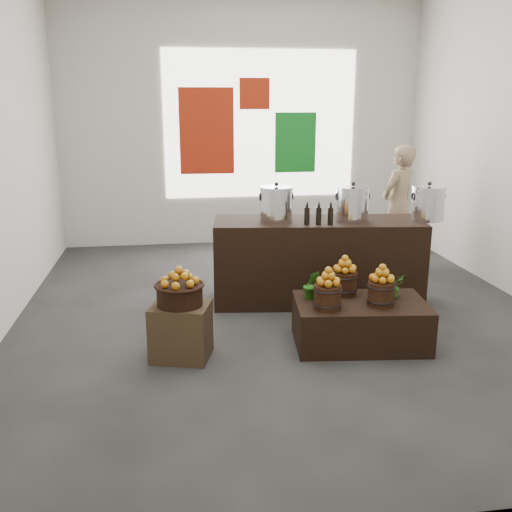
{
  "coord_description": "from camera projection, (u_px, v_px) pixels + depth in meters",
  "views": [
    {
      "loc": [
        -1.21,
        -6.16,
        2.37
      ],
      "look_at": [
        -0.35,
        -0.4,
        0.79
      ],
      "focal_mm": 40.0,
      "sensor_mm": 36.0,
      "label": 1
    }
  ],
  "objects": [
    {
      "name": "stock_pot_left",
      "position": [
        276.0,
        205.0,
        6.7
      ],
      "size": [
        0.38,
        0.38,
        0.38
      ],
      "primitive_type": "cylinder",
      "color": "silver",
      "rests_on": "counter"
    },
    {
      "name": "apples_in_bucket_front_right",
      "position": [
        382.0,
        273.0,
        5.49
      ],
      "size": [
        0.19,
        0.19,
        0.17
      ],
      "primitive_type": null,
      "color": "#921C04",
      "rests_on": "apple_bucket_front_right"
    },
    {
      "name": "apples_in_bucket_front_left",
      "position": [
        328.0,
        276.0,
        5.4
      ],
      "size": [
        0.19,
        0.19,
        0.17
      ],
      "primitive_type": null,
      "color": "#921C04",
      "rests_on": "apple_bucket_front_left"
    },
    {
      "name": "apple_bucket_front_left",
      "position": [
        328.0,
        297.0,
        5.45
      ],
      "size": [
        0.26,
        0.26,
        0.24
      ],
      "primitive_type": "cylinder",
      "color": "#361A0E",
      "rests_on": "display_table"
    },
    {
      "name": "apple_bucket_rear",
      "position": [
        344.0,
        283.0,
        5.86
      ],
      "size": [
        0.26,
        0.26,
        0.24
      ],
      "primitive_type": "cylinder",
      "color": "#361A0E",
      "rests_on": "display_table"
    },
    {
      "name": "deco_red_left",
      "position": [
        207.0,
        131.0,
        9.4
      ],
      "size": [
        0.9,
        0.04,
        1.4
      ],
      "primitive_type": "cube",
      "color": "#A8230C",
      "rests_on": "back_wall"
    },
    {
      "name": "shopper",
      "position": [
        398.0,
        206.0,
        8.35
      ],
      "size": [
        0.78,
        0.72,
        1.78
      ],
      "primitive_type": "imported",
      "rotation": [
        0.0,
        0.0,
        3.76
      ],
      "color": "#987D5D",
      "rests_on": "ground"
    },
    {
      "name": "apple_bucket_front_right",
      "position": [
        381.0,
        293.0,
        5.55
      ],
      "size": [
        0.26,
        0.26,
        0.24
      ],
      "primitive_type": "cylinder",
      "color": "#361A0E",
      "rests_on": "display_table"
    },
    {
      "name": "stock_pot_center",
      "position": [
        352.0,
        204.0,
        6.72
      ],
      "size": [
        0.38,
        0.38,
        0.38
      ],
      "primitive_type": "cylinder",
      "color": "silver",
      "rests_on": "counter"
    },
    {
      "name": "ground",
      "position": [
        281.0,
        311.0,
        6.67
      ],
      "size": [
        7.0,
        7.0,
        0.0
      ],
      "primitive_type": "plane",
      "color": "#373835",
      "rests_on": "ground"
    },
    {
      "name": "herb_garnish_right",
      "position": [
        393.0,
        286.0,
        5.78
      ],
      "size": [
        0.27,
        0.25,
        0.25
      ],
      "primitive_type": "imported",
      "rotation": [
        0.0,
        0.0,
        0.31
      ],
      "color": "#216014",
      "rests_on": "display_table"
    },
    {
      "name": "back_opening",
      "position": [
        260.0,
        125.0,
        9.51
      ],
      "size": [
        3.2,
        0.02,
        2.4
      ],
      "primitive_type": "cube",
      "color": "white",
      "rests_on": "back_wall"
    },
    {
      "name": "crate",
      "position": [
        181.0,
        331.0,
        5.4
      ],
      "size": [
        0.63,
        0.57,
        0.53
      ],
      "primitive_type": "cube",
      "rotation": [
        0.0,
        0.0,
        -0.28
      ],
      "color": "#4F3D25",
      "rests_on": "ground"
    },
    {
      "name": "herb_garnish_left",
      "position": [
        311.0,
        285.0,
        5.71
      ],
      "size": [
        0.18,
        0.15,
        0.3
      ],
      "primitive_type": "imported",
      "rotation": [
        0.0,
        0.0,
        -0.1
      ],
      "color": "#216014",
      "rests_on": "display_table"
    },
    {
      "name": "apples_in_basket",
      "position": [
        179.0,
        276.0,
        5.26
      ],
      "size": [
        0.33,
        0.33,
        0.18
      ],
      "primitive_type": null,
      "color": "#921C04",
      "rests_on": "wicker_basket"
    },
    {
      "name": "deco_red_upper",
      "position": [
        255.0,
        94.0,
        9.36
      ],
      "size": [
        0.5,
        0.04,
        0.5
      ],
      "primitive_type": "cube",
      "color": "#A8230C",
      "rests_on": "back_wall"
    },
    {
      "name": "deco_green_right",
      "position": [
        295.0,
        143.0,
        9.67
      ],
      "size": [
        0.7,
        0.04,
        1.0
      ],
      "primitive_type": "cube",
      "color": "#127820",
      "rests_on": "back_wall"
    },
    {
      "name": "oil_cruets",
      "position": [
        322.0,
        213.0,
        6.48
      ],
      "size": [
        0.28,
        0.1,
        0.28
      ],
      "primitive_type": null,
      "rotation": [
        0.0,
        0.0,
        -0.13
      ],
      "color": "black",
      "rests_on": "counter"
    },
    {
      "name": "display_table",
      "position": [
        360.0,
        323.0,
        5.73
      ],
      "size": [
        1.37,
        0.93,
        0.45
      ],
      "primitive_type": "cube",
      "rotation": [
        0.0,
        0.0,
        -0.11
      ],
      "color": "black",
      "rests_on": "ground"
    },
    {
      "name": "stock_pot_right",
      "position": [
        428.0,
        204.0,
        6.74
      ],
      "size": [
        0.38,
        0.38,
        0.38
      ],
      "primitive_type": "cylinder",
      "color": "silver",
      "rests_on": "counter"
    },
    {
      "name": "wicker_basket",
      "position": [
        180.0,
        295.0,
        5.31
      ],
      "size": [
        0.43,
        0.43,
        0.19
      ],
      "primitive_type": "cylinder",
      "color": "black",
      "rests_on": "crate"
    },
    {
      "name": "apples_in_bucket_rear",
      "position": [
        345.0,
        264.0,
        5.81
      ],
      "size": [
        0.19,
        0.19,
        0.17
      ],
      "primitive_type": null,
      "color": "#921C04",
      "rests_on": "apple_bucket_rear"
    },
    {
      "name": "counter",
      "position": [
        317.0,
        261.0,
        6.89
      ],
      "size": [
        2.55,
        1.09,
        1.01
      ],
      "primitive_type": "cube",
      "rotation": [
        0.0,
        0.0,
        -0.13
      ],
      "color": "black",
      "rests_on": "ground"
    },
    {
      "name": "back_wall",
      "position": [
        242.0,
        125.0,
        9.49
      ],
      "size": [
        6.0,
        0.04,
        4.0
      ],
      "primitive_type": "cube",
      "color": "beige",
      "rests_on": "ground"
    }
  ]
}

